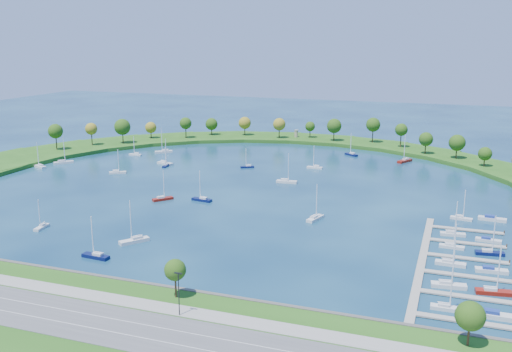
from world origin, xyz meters
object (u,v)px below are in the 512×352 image
(docked_boat_4, at_px, (450,262))
(docked_boat_10, at_px, (461,217))
(moored_boat_3, at_px, (63,162))
(moored_boat_17, at_px, (163,198))
(moored_boat_12, at_px, (166,165))
(moored_boat_13, at_px, (135,154))
(docked_boat_3, at_px, (493,291))
(moored_boat_18, at_px, (134,240))
(moored_boat_15, at_px, (42,226))
(moored_boat_2, at_px, (287,181))
(harbor_tower, at_px, (296,133))
(docked_boat_2, at_px, (449,284))
(moored_boat_0, at_px, (405,160))
(docked_boat_1, at_px, (495,315))
(moored_boat_7, at_px, (202,199))
(docked_boat_5, at_px, (491,270))
(dock_system, at_px, (449,265))
(docked_boat_6, at_px, (452,245))
(docked_boat_8, at_px, (453,233))
(moored_boat_5, at_px, (315,217))
(docked_boat_9, at_px, (488,240))
(docked_boat_0, at_px, (447,307))
(moored_boat_10, at_px, (165,163))
(moored_boat_16, at_px, (351,154))
(docked_boat_11, at_px, (492,219))
(moored_boat_8, at_px, (118,172))
(docked_boat_7, at_px, (490,252))
(moored_boat_19, at_px, (164,151))
(moored_boat_11, at_px, (96,255))
(moored_boat_14, at_px, (247,166))
(moored_boat_4, at_px, (315,167))

(docked_boat_4, height_order, docked_boat_10, docked_boat_4)
(moored_boat_3, bearing_deg, moored_boat_17, -75.32)
(moored_boat_12, xyz_separation_m, moored_boat_13, (-28.32, 18.34, 0.01))
(docked_boat_3, bearing_deg, moored_boat_13, 136.88)
(moored_boat_18, bearing_deg, moored_boat_12, -120.54)
(moored_boat_15, bearing_deg, moored_boat_2, 137.80)
(harbor_tower, height_order, docked_boat_2, docked_boat_2)
(moored_boat_0, distance_m, docked_boat_4, 136.91)
(harbor_tower, xyz_separation_m, docked_boat_1, (104.76, -205.57, -3.61))
(moored_boat_7, xyz_separation_m, docked_boat_5, (102.30, -36.84, -0.28))
(dock_system, height_order, docked_boat_1, docked_boat_1)
(docked_boat_2, height_order, docked_boat_5, docked_boat_2)
(docked_boat_6, bearing_deg, docked_boat_8, 93.42)
(moored_boat_7, distance_m, docked_boat_5, 108.73)
(moored_boat_13, bearing_deg, docked_boat_8, 153.25)
(moored_boat_0, distance_m, moored_boat_7, 119.34)
(moored_boat_5, height_order, docked_boat_4, moored_boat_5)
(moored_boat_7, bearing_deg, dock_system, 166.48)
(docked_boat_1, xyz_separation_m, docked_boat_9, (0.02, 52.68, -0.10))
(docked_boat_9, bearing_deg, docked_boat_0, -95.32)
(moored_boat_10, distance_m, moored_boat_16, 98.43)
(moored_boat_3, height_order, docked_boat_11, moored_boat_3)
(moored_boat_8, distance_m, docked_boat_6, 156.22)
(moored_boat_5, relative_size, moored_boat_18, 0.92)
(moored_boat_15, bearing_deg, docked_boat_9, 96.69)
(docked_boat_7, bearing_deg, docked_boat_3, -98.21)
(moored_boat_5, relative_size, docked_boat_3, 0.99)
(moored_boat_10, bearing_deg, moored_boat_19, 134.41)
(moored_boat_10, distance_m, moored_boat_11, 124.45)
(moored_boat_17, distance_m, docked_boat_9, 117.35)
(moored_boat_10, bearing_deg, moored_boat_12, -40.34)
(moored_boat_11, xyz_separation_m, docked_boat_2, (95.45, 13.10, 0.01))
(harbor_tower, relative_size, moored_boat_5, 0.36)
(docked_boat_5, bearing_deg, moored_boat_19, 139.13)
(docked_boat_0, relative_size, docked_boat_1, 1.21)
(docked_boat_1, bearing_deg, dock_system, 110.86)
(docked_boat_8, bearing_deg, docked_boat_7, -59.91)
(moored_boat_19, bearing_deg, moored_boat_14, 123.13)
(moored_boat_8, height_order, docked_boat_2, docked_boat_2)
(moored_boat_11, bearing_deg, moored_boat_0, -108.46)
(moored_boat_16, height_order, docked_boat_10, moored_boat_16)
(moored_boat_16, xyz_separation_m, docked_boat_9, (64.43, -118.34, -0.33))
(moored_boat_3, relative_size, moored_boat_10, 1.07)
(moored_boat_19, height_order, docked_boat_8, moored_boat_19)
(moored_boat_19, bearing_deg, moored_boat_11, 73.42)
(docked_boat_1, height_order, docked_boat_10, docked_boat_10)
(docked_boat_2, distance_m, docked_boat_11, 63.41)
(docked_boat_8, bearing_deg, moored_boat_10, 148.30)
(dock_system, relative_size, moored_boat_0, 5.78)
(moored_boat_4, xyz_separation_m, docked_boat_3, (75.08, -120.64, 0.04))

